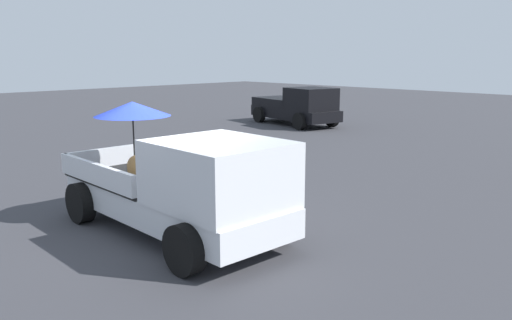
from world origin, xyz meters
name	(u,v)px	position (x,y,z in m)	size (l,w,h in m)	color
ground_plane	(173,232)	(0.00, 0.00, 0.00)	(80.00, 80.00, 0.00)	#38383D
pickup_truck_main	(184,185)	(0.42, -0.02, 1.00)	(5.10, 2.35, 2.39)	black
pickup_truck_red	(297,106)	(-8.37, 13.26, 0.87)	(5.06, 2.89, 1.80)	black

